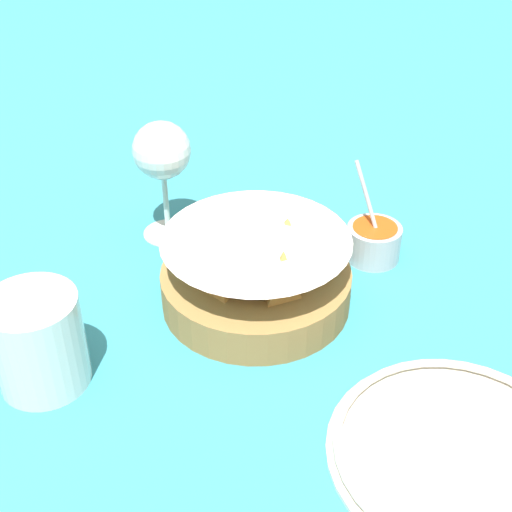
% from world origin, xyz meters
% --- Properties ---
extents(ground_plane, '(4.00, 4.00, 0.00)m').
position_xyz_m(ground_plane, '(0.00, 0.00, 0.00)').
color(ground_plane, teal).
extents(food_basket, '(0.21, 0.21, 0.09)m').
position_xyz_m(food_basket, '(-0.01, 0.04, 0.04)').
color(food_basket, olive).
rests_on(food_basket, ground_plane).
extents(sauce_cup, '(0.07, 0.07, 0.12)m').
position_xyz_m(sauce_cup, '(-0.04, -0.12, 0.02)').
color(sauce_cup, '#B7B7BC').
rests_on(sauce_cup, ground_plane).
extents(wine_glass, '(0.07, 0.07, 0.15)m').
position_xyz_m(wine_glass, '(0.17, 0.04, 0.11)').
color(wine_glass, silver).
rests_on(wine_glass, ground_plane).
extents(beer_mug, '(0.13, 0.09, 0.10)m').
position_xyz_m(beer_mug, '(0.03, 0.28, 0.05)').
color(beer_mug, silver).
rests_on(beer_mug, ground_plane).
extents(side_plate, '(0.23, 0.23, 0.01)m').
position_xyz_m(side_plate, '(-0.29, 0.04, 0.01)').
color(side_plate, silver).
rests_on(side_plate, ground_plane).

